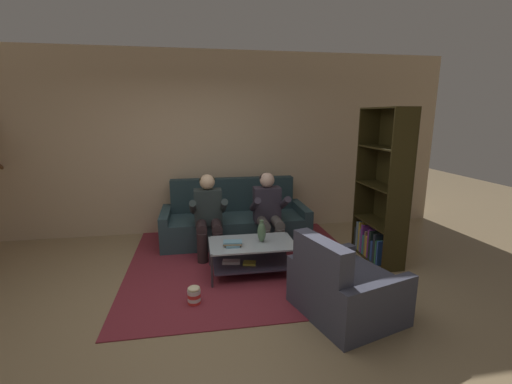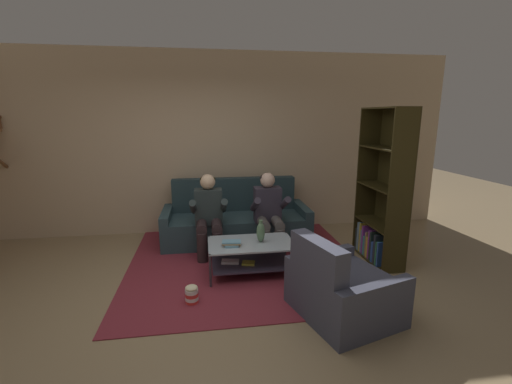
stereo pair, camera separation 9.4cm
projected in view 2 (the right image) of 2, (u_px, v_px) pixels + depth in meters
name	position (u px, v px, depth m)	size (l,w,h in m)	color
ground	(200.00, 306.00, 3.50)	(16.80, 16.80, 0.00)	#927B58
back_partition	(198.00, 144.00, 5.55)	(8.40, 0.12, 2.90)	tan
couch	(236.00, 221.00, 5.33)	(2.21, 0.85, 0.93)	#2B4148
person_seated_left	(209.00, 212.00, 4.70)	(0.50, 0.58, 1.12)	#2D2022
person_seated_right	(269.00, 210.00, 4.82)	(0.50, 0.58, 1.12)	#524C49
coffee_table	(250.00, 253.00, 4.18)	(1.03, 0.62, 0.40)	#A8B7C1
area_rug	(244.00, 257.00, 4.69)	(3.00, 3.15, 0.01)	maroon
vase	(261.00, 232.00, 4.14)	(0.10, 0.10, 0.28)	#567856
book_stack	(231.00, 243.00, 4.04)	(0.23, 0.18, 0.06)	#6898AF
bookshelf	(382.00, 207.00, 4.50)	(0.32, 0.85, 2.01)	#2E2810
armchair	(341.00, 290.00, 3.29)	(1.05, 1.11, 0.82)	#3D3F50
popcorn_tub	(192.00, 294.00, 3.54)	(0.14, 0.14, 0.20)	red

